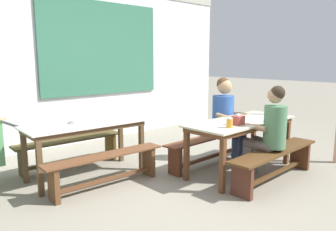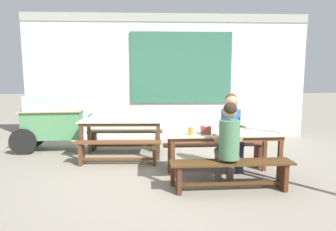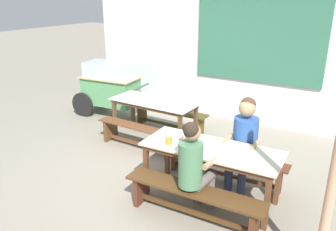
% 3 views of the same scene
% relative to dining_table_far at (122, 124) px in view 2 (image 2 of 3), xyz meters
% --- Properties ---
extents(ground_plane, '(40.00, 40.00, 0.00)m').
position_rel_dining_table_far_xyz_m(ground_plane, '(0.95, -1.08, -0.66)').
color(ground_plane, gray).
extents(backdrop_wall, '(6.99, 0.23, 3.08)m').
position_rel_dining_table_far_xyz_m(backdrop_wall, '(0.97, 1.76, 0.95)').
color(backdrop_wall, white).
rests_on(backdrop_wall, ground_plane).
extents(dining_table_far, '(1.61, 0.72, 0.74)m').
position_rel_dining_table_far_xyz_m(dining_table_far, '(0.00, 0.00, 0.00)').
color(dining_table_far, silver).
rests_on(dining_table_far, ground_plane).
extents(dining_table_near, '(1.78, 0.75, 0.74)m').
position_rel_dining_table_far_xyz_m(dining_table_near, '(1.69, -1.29, 0.01)').
color(dining_table_near, beige).
rests_on(dining_table_near, ground_plane).
extents(bench_far_back, '(1.60, 0.36, 0.42)m').
position_rel_dining_table_far_xyz_m(bench_far_back, '(0.02, 0.52, -0.38)').
color(bench_far_back, '#4C3D1C').
rests_on(bench_far_back, ground_plane).
extents(bench_far_front, '(1.56, 0.31, 0.42)m').
position_rel_dining_table_far_xyz_m(bench_far_front, '(-0.02, -0.52, -0.39)').
color(bench_far_front, brown).
rests_on(bench_far_front, ground_plane).
extents(bench_near_back, '(1.80, 0.31, 0.42)m').
position_rel_dining_table_far_xyz_m(bench_near_back, '(1.68, -0.76, -0.38)').
color(bench_near_back, '#572D1B').
rests_on(bench_near_back, ground_plane).
extents(bench_near_front, '(1.73, 0.36, 0.42)m').
position_rel_dining_table_far_xyz_m(bench_near_front, '(1.71, -1.81, -0.36)').
color(bench_near_front, '#4D3117').
rests_on(bench_near_front, ground_plane).
extents(food_cart, '(1.62, 0.84, 1.18)m').
position_rel_dining_table_far_xyz_m(food_cart, '(-1.54, 0.61, 0.03)').
color(food_cart, '#54955C').
rests_on(food_cart, ground_plane).
extents(person_right_near_table, '(0.44, 0.54, 1.30)m').
position_rel_dining_table_far_xyz_m(person_right_near_table, '(1.95, -0.81, 0.08)').
color(person_right_near_table, '#26314D').
rests_on(person_right_near_table, ground_plane).
extents(person_near_front, '(0.41, 0.55, 1.25)m').
position_rel_dining_table_far_xyz_m(person_near_front, '(1.67, -1.73, 0.03)').
color(person_near_front, '#655C56').
rests_on(person_near_front, ground_plane).
extents(tissue_box, '(0.14, 0.12, 0.14)m').
position_rel_dining_table_far_xyz_m(tissue_box, '(1.41, -1.43, 0.14)').
color(tissue_box, '#983C37').
rests_on(tissue_box, dining_table_near).
extents(condiment_jar, '(0.08, 0.08, 0.12)m').
position_rel_dining_table_far_xyz_m(condiment_jar, '(1.18, -1.47, 0.14)').
color(condiment_jar, orange).
rests_on(condiment_jar, dining_table_near).
extents(soup_bowl, '(0.18, 0.18, 0.04)m').
position_rel_dining_table_far_xyz_m(soup_bowl, '(-0.09, 0.08, 0.10)').
color(soup_bowl, silver).
rests_on(soup_bowl, dining_table_far).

